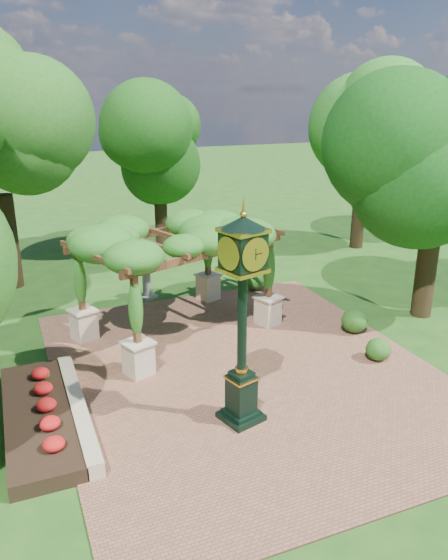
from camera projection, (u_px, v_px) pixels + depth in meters
name	position (u px, v px, depth m)	size (l,w,h in m)	color
ground	(260.00, 388.00, 14.30)	(120.00, 120.00, 0.00)	#1E4714
brick_plaza	(245.00, 370.00, 15.16)	(10.00, 12.00, 0.04)	brown
border_wall	(78.00, 409.00, 13.01)	(0.35, 5.00, 0.40)	#C6B793
flower_bed	(39.00, 418.00, 12.69)	(1.50, 5.00, 0.36)	red
pedestal_clock	(242.00, 303.00, 11.94)	(1.21, 1.21, 4.99)	black
pergola	(176.00, 241.00, 16.63)	(6.77, 5.41, 3.70)	beige
sundial	(147.00, 286.00, 20.33)	(0.79, 0.79, 1.09)	gray
shrub_front	(378.00, 349.00, 15.63)	(0.71, 0.71, 0.64)	#235618
shrub_mid	(355.00, 321.00, 17.41)	(0.85, 0.85, 0.76)	#204E16
shrub_back	(255.00, 280.00, 21.12)	(0.85, 0.85, 0.76)	#2C641D
tree_north	(159.00, 150.00, 25.21)	(3.72, 3.72, 6.90)	black
tree_east_far	(365.00, 132.00, 25.28)	(5.05, 5.05, 8.05)	black
tree_east_near	(440.00, 162.00, 17.24)	(4.28, 4.28, 7.62)	#362615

